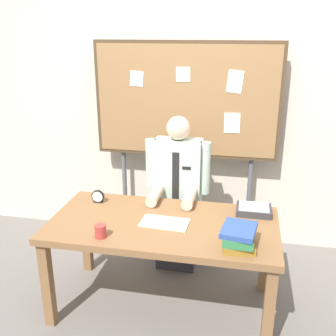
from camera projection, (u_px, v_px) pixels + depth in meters
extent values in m
plane|color=slate|center=(163.00, 305.00, 3.11)|extent=(12.00, 12.00, 0.00)
cube|color=beige|center=(189.00, 105.00, 3.77)|extent=(6.40, 0.08, 2.70)
cube|color=brown|center=(163.00, 225.00, 2.87)|extent=(1.64, 0.84, 0.05)
cube|color=brown|center=(47.00, 284.00, 2.80)|extent=(0.07, 0.07, 0.67)
cube|color=brown|center=(269.00, 313.00, 2.52)|extent=(0.07, 0.07, 0.67)
cube|color=brown|center=(87.00, 235.00, 3.47)|extent=(0.07, 0.07, 0.67)
cube|color=brown|center=(265.00, 254.00, 3.18)|extent=(0.07, 0.07, 0.67)
cube|color=#2D2D33|center=(177.00, 241.00, 3.60)|extent=(0.34, 0.30, 0.44)
cube|color=#B2CCBC|center=(178.00, 181.00, 3.40)|extent=(0.40, 0.22, 0.73)
sphere|color=beige|center=(178.00, 128.00, 3.25)|extent=(0.20, 0.20, 0.20)
cylinder|color=#B2CCBC|center=(151.00, 165.00, 3.38)|extent=(0.09, 0.09, 0.45)
cylinder|color=#B2CCBC|center=(205.00, 168.00, 3.30)|extent=(0.09, 0.09, 0.45)
cylinder|color=beige|center=(155.00, 195.00, 3.20)|extent=(0.09, 0.30, 0.09)
cylinder|color=beige|center=(189.00, 198.00, 3.15)|extent=(0.09, 0.30, 0.09)
cube|color=black|center=(176.00, 180.00, 3.28)|extent=(0.06, 0.01, 0.47)
cube|color=black|center=(186.00, 168.00, 3.23)|extent=(0.07, 0.01, 0.02)
cube|color=#4C3823|center=(186.00, 101.00, 3.55)|extent=(1.68, 0.05, 1.04)
cube|color=olive|center=(186.00, 101.00, 3.54)|extent=(1.62, 0.04, 0.98)
cylinder|color=#59595E|center=(125.00, 192.00, 4.02)|extent=(0.04, 0.04, 0.94)
cylinder|color=#59595E|center=(248.00, 202.00, 3.79)|extent=(0.04, 0.04, 0.94)
cube|color=white|center=(232.00, 123.00, 3.50)|extent=(0.14, 0.00, 0.18)
cube|color=white|center=(235.00, 82.00, 3.38)|extent=(0.15, 0.00, 0.20)
cube|color=white|center=(137.00, 79.00, 3.54)|extent=(0.13, 0.00, 0.14)
cube|color=#F4EFCC|center=(183.00, 75.00, 3.45)|extent=(0.13, 0.00, 0.13)
cube|color=olive|center=(238.00, 243.00, 2.54)|extent=(0.23, 0.27, 0.05)
cube|color=#337F47|center=(239.00, 237.00, 2.51)|extent=(0.20, 0.24, 0.06)
cube|color=#2D4C99|center=(239.00, 230.00, 2.50)|extent=(0.24, 0.27, 0.03)
cube|color=#F4EFCC|center=(165.00, 223.00, 2.84)|extent=(0.35, 0.21, 0.01)
cylinder|color=black|center=(98.00, 196.00, 3.17)|extent=(0.10, 0.02, 0.10)
cylinder|color=white|center=(97.00, 197.00, 3.16)|extent=(0.09, 0.00, 0.09)
cube|color=black|center=(98.00, 201.00, 3.19)|extent=(0.07, 0.04, 0.01)
cylinder|color=#B23833|center=(101.00, 231.00, 2.64)|extent=(0.08, 0.08, 0.09)
cube|color=#333338|center=(254.00, 210.00, 2.99)|extent=(0.26, 0.20, 0.05)
cube|color=silver|center=(254.00, 207.00, 2.98)|extent=(0.22, 0.17, 0.01)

